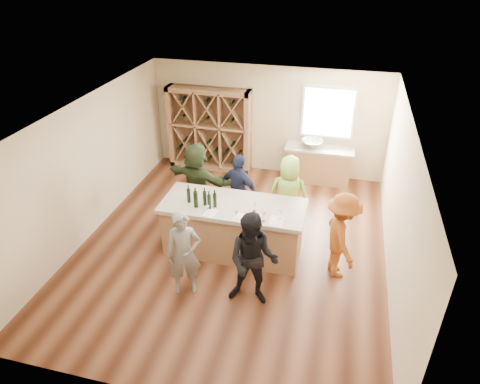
% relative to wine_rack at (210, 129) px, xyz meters
% --- Properties ---
extents(floor, '(6.00, 7.00, 0.10)m').
position_rel_wine_rack_xyz_m(floor, '(1.50, -3.27, -1.15)').
color(floor, '#542D1B').
rests_on(floor, ground).
extents(ceiling, '(6.00, 7.00, 0.10)m').
position_rel_wine_rack_xyz_m(ceiling, '(1.50, -3.27, 1.75)').
color(ceiling, white).
rests_on(ceiling, ground).
extents(wall_back, '(6.00, 0.10, 2.80)m').
position_rel_wine_rack_xyz_m(wall_back, '(1.50, 0.28, 0.30)').
color(wall_back, beige).
rests_on(wall_back, ground).
extents(wall_front, '(6.00, 0.10, 2.80)m').
position_rel_wine_rack_xyz_m(wall_front, '(1.50, -6.82, 0.30)').
color(wall_front, beige).
rests_on(wall_front, ground).
extents(wall_left, '(0.10, 7.00, 2.80)m').
position_rel_wine_rack_xyz_m(wall_left, '(-1.55, -3.27, 0.30)').
color(wall_left, beige).
rests_on(wall_left, ground).
extents(wall_right, '(0.10, 7.00, 2.80)m').
position_rel_wine_rack_xyz_m(wall_right, '(4.55, -3.27, 0.30)').
color(wall_right, beige).
rests_on(wall_right, ground).
extents(window_frame, '(1.30, 0.06, 1.30)m').
position_rel_wine_rack_xyz_m(window_frame, '(3.00, 0.20, 0.65)').
color(window_frame, white).
rests_on(window_frame, wall_back).
extents(window_pane, '(1.18, 0.01, 1.18)m').
position_rel_wine_rack_xyz_m(window_pane, '(3.00, 0.17, 0.65)').
color(window_pane, white).
rests_on(window_pane, wall_back).
extents(wine_rack, '(2.20, 0.45, 2.20)m').
position_rel_wine_rack_xyz_m(wine_rack, '(0.00, 0.00, 0.00)').
color(wine_rack, '#926745').
rests_on(wine_rack, floor).
extents(back_counter_base, '(1.60, 0.58, 0.86)m').
position_rel_wine_rack_xyz_m(back_counter_base, '(2.90, -0.07, -0.67)').
color(back_counter_base, '#926745').
rests_on(back_counter_base, floor).
extents(back_counter_top, '(1.70, 0.62, 0.06)m').
position_rel_wine_rack_xyz_m(back_counter_top, '(2.90, -0.07, -0.21)').
color(back_counter_top, '#A69A88').
rests_on(back_counter_top, back_counter_base).
extents(sink, '(0.54, 0.54, 0.19)m').
position_rel_wine_rack_xyz_m(sink, '(2.70, -0.07, -0.09)').
color(sink, silver).
rests_on(sink, back_counter_top).
extents(faucet, '(0.02, 0.02, 0.30)m').
position_rel_wine_rack_xyz_m(faucet, '(2.70, 0.11, -0.03)').
color(faucet, silver).
rests_on(faucet, back_counter_top).
extents(tasting_counter_base, '(2.60, 1.00, 1.00)m').
position_rel_wine_rack_xyz_m(tasting_counter_base, '(1.56, -3.43, -0.60)').
color(tasting_counter_base, '#926745').
rests_on(tasting_counter_base, floor).
extents(tasting_counter_top, '(2.72, 1.12, 0.08)m').
position_rel_wine_rack_xyz_m(tasting_counter_top, '(1.56, -3.43, -0.06)').
color(tasting_counter_top, '#A69A88').
rests_on(tasting_counter_top, tasting_counter_base).
extents(wine_bottle_a, '(0.09, 0.09, 0.28)m').
position_rel_wine_rack_xyz_m(wine_bottle_a, '(0.73, -3.55, 0.12)').
color(wine_bottle_a, black).
rests_on(wine_bottle_a, tasting_counter_top).
extents(wine_bottle_b, '(0.10, 0.10, 0.33)m').
position_rel_wine_rack_xyz_m(wine_bottle_b, '(0.91, -3.69, 0.14)').
color(wine_bottle_b, black).
rests_on(wine_bottle_b, tasting_counter_top).
extents(wine_bottle_c, '(0.07, 0.07, 0.28)m').
position_rel_wine_rack_xyz_m(wine_bottle_c, '(1.05, -3.58, 0.12)').
color(wine_bottle_c, black).
rests_on(wine_bottle_c, tasting_counter_top).
extents(wine_bottle_d, '(0.08, 0.08, 0.29)m').
position_rel_wine_rack_xyz_m(wine_bottle_d, '(1.17, -3.68, 0.12)').
color(wine_bottle_d, black).
rests_on(wine_bottle_d, tasting_counter_top).
extents(wine_bottle_e, '(0.07, 0.07, 0.28)m').
position_rel_wine_rack_xyz_m(wine_bottle_e, '(1.25, -3.60, 0.12)').
color(wine_bottle_e, black).
rests_on(wine_bottle_e, tasting_counter_top).
extents(wine_glass_a, '(0.09, 0.09, 0.18)m').
position_rel_wine_rack_xyz_m(wine_glass_a, '(1.21, -3.89, 0.07)').
color(wine_glass_a, white).
rests_on(wine_glass_a, tasting_counter_top).
extents(wine_glass_b, '(0.08, 0.08, 0.18)m').
position_rel_wine_rack_xyz_m(wine_glass_b, '(1.74, -3.91, 0.07)').
color(wine_glass_b, white).
rests_on(wine_glass_b, tasting_counter_top).
extents(wine_glass_c, '(0.10, 0.10, 0.19)m').
position_rel_wine_rack_xyz_m(wine_glass_c, '(2.22, -3.85, 0.08)').
color(wine_glass_c, white).
rests_on(wine_glass_c, tasting_counter_top).
extents(wine_glass_d, '(0.07, 0.07, 0.17)m').
position_rel_wine_rack_xyz_m(wine_glass_d, '(1.99, -3.56, 0.07)').
color(wine_glass_d, white).
rests_on(wine_glass_d, tasting_counter_top).
extents(wine_glass_e, '(0.08, 0.08, 0.17)m').
position_rel_wine_rack_xyz_m(wine_glass_e, '(2.50, -3.71, 0.07)').
color(wine_glass_e, white).
rests_on(wine_glass_e, tasting_counter_top).
extents(tasting_menu_a, '(0.24, 0.31, 0.00)m').
position_rel_wine_rack_xyz_m(tasting_menu_a, '(1.23, -3.82, -0.02)').
color(tasting_menu_a, white).
rests_on(tasting_menu_a, tasting_counter_top).
extents(tasting_menu_b, '(0.27, 0.32, 0.00)m').
position_rel_wine_rack_xyz_m(tasting_menu_b, '(1.81, -3.84, -0.02)').
color(tasting_menu_b, white).
rests_on(tasting_menu_b, tasting_counter_top).
extents(tasting_menu_c, '(0.25, 0.34, 0.00)m').
position_rel_wine_rack_xyz_m(tasting_menu_c, '(2.44, -3.79, -0.02)').
color(tasting_menu_c, white).
rests_on(tasting_menu_c, tasting_counter_top).
extents(person_near_left, '(0.70, 0.62, 1.61)m').
position_rel_wine_rack_xyz_m(person_near_left, '(1.04, -4.73, -0.30)').
color(person_near_left, slate).
rests_on(person_near_left, floor).
extents(person_near_right, '(0.86, 0.49, 1.73)m').
position_rel_wine_rack_xyz_m(person_near_right, '(2.23, -4.69, -0.23)').
color(person_near_right, black).
rests_on(person_near_right, floor).
extents(person_server, '(0.83, 1.19, 1.67)m').
position_rel_wine_rack_xyz_m(person_server, '(3.59, -3.61, -0.26)').
color(person_server, '#994C19').
rests_on(person_server, floor).
extents(person_far_mid, '(1.09, 0.84, 1.65)m').
position_rel_wine_rack_xyz_m(person_far_mid, '(1.44, -2.50, -0.27)').
color(person_far_mid, '#191E38').
rests_on(person_far_mid, floor).
extents(person_far_right, '(0.85, 0.58, 1.69)m').
position_rel_wine_rack_xyz_m(person_far_right, '(2.46, -2.41, -0.26)').
color(person_far_right, '#8CC64C').
rests_on(person_far_right, floor).
extents(person_far_left, '(1.75, 1.01, 1.78)m').
position_rel_wine_rack_xyz_m(person_far_left, '(0.49, -2.43, -0.21)').
color(person_far_left, '#263319').
rests_on(person_far_left, floor).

